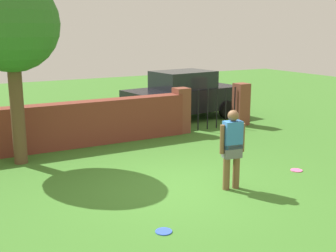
% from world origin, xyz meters
% --- Properties ---
extents(ground_plane, '(40.00, 40.00, 0.00)m').
position_xyz_m(ground_plane, '(0.00, 0.00, 0.00)').
color(ground_plane, '#3D7528').
extents(brick_wall, '(7.88, 0.50, 1.23)m').
position_xyz_m(brick_wall, '(-1.50, 4.18, 0.61)').
color(brick_wall, brown).
rests_on(brick_wall, ground).
extents(tree, '(2.19, 2.19, 4.38)m').
position_xyz_m(tree, '(-2.45, 3.35, 3.23)').
color(tree, brown).
rests_on(tree, ground).
extents(person, '(0.53, 0.27, 1.62)m').
position_xyz_m(person, '(0.91, -0.52, 0.90)').
color(person, brown).
rests_on(person, ground).
extents(fence_gate, '(2.78, 0.44, 1.40)m').
position_xyz_m(fence_gate, '(3.71, 4.18, 0.70)').
color(fence_gate, brown).
rests_on(fence_gate, ground).
extents(car, '(4.36, 2.29, 1.72)m').
position_xyz_m(car, '(3.65, 5.92, 0.86)').
color(car, black).
rests_on(car, ground).
extents(frisbee_blue, '(0.27, 0.27, 0.02)m').
position_xyz_m(frisbee_blue, '(-1.20, -1.55, 0.01)').
color(frisbee_blue, blue).
rests_on(frisbee_blue, ground).
extents(frisbee_pink, '(0.27, 0.27, 0.02)m').
position_xyz_m(frisbee_pink, '(2.92, -0.33, 0.01)').
color(frisbee_pink, pink).
rests_on(frisbee_pink, ground).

